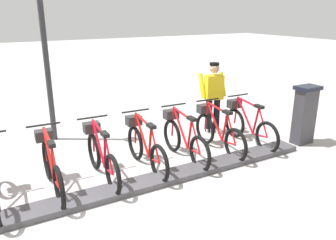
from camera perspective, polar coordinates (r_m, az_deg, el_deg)
The scene contains 11 objects.
ground_plane at distance 5.52m, azimuth -10.97°, elevation -12.69°, with size 60.00×60.00×0.00m, color #AFAFB0.
dock_rail_base at distance 5.49m, azimuth -11.00°, elevation -12.24°, with size 0.44×8.24×0.10m, color #47474C.
payment_kiosk at distance 7.85m, azimuth 22.03°, elevation 0.97°, with size 0.36×0.52×1.28m.
bike_docked_0 at distance 7.52m, azimuth 13.32°, elevation -0.77°, with size 1.72×0.54×1.02m.
bike_docked_1 at distance 7.01m, azimuth 8.32°, elevation -1.86°, with size 1.72×0.54×1.02m.
bike_docked_2 at distance 6.56m, azimuth 2.57°, elevation -3.08°, with size 1.72×0.54×1.02m.
bike_docked_3 at distance 6.19m, azimuth -3.95°, elevation -4.43°, with size 1.72×0.54×1.02m.
bike_docked_4 at distance 5.91m, azimuth -11.22°, elevation -5.86°, with size 1.72×0.54×1.02m.
bike_docked_5 at distance 5.74m, azimuth -19.10°, elevation -7.30°, with size 1.72×0.54×1.02m.
worker_near_rack at distance 7.97m, azimuth 7.65°, elevation 4.19°, with size 0.56×0.68×1.66m.
lamp_post at distance 7.63m, azimuth -20.41°, elevation 14.65°, with size 0.32×0.32×3.77m.
Camera 1 is at (-4.55, 1.40, 2.78)m, focal length 36.14 mm.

